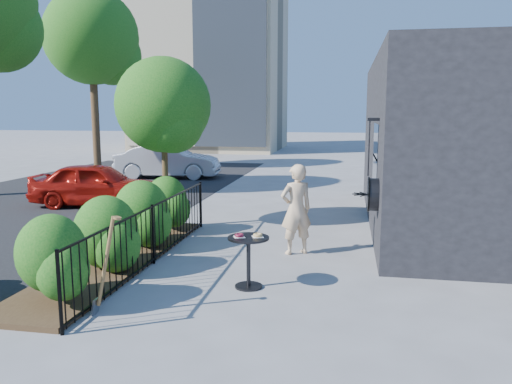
% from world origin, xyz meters
% --- Properties ---
extents(ground, '(120.00, 120.00, 0.00)m').
position_xyz_m(ground, '(0.00, 0.00, 0.00)').
color(ground, gray).
rests_on(ground, ground).
extents(shop_building, '(6.22, 9.00, 4.00)m').
position_xyz_m(shop_building, '(5.50, 4.50, 2.00)').
color(shop_building, black).
rests_on(shop_building, ground).
extents(fence, '(0.05, 6.05, 1.10)m').
position_xyz_m(fence, '(-1.50, 0.00, 0.56)').
color(fence, black).
rests_on(fence, ground).
extents(planting_bed, '(1.30, 6.00, 0.08)m').
position_xyz_m(planting_bed, '(-2.20, 0.00, 0.04)').
color(planting_bed, '#382616').
rests_on(planting_bed, ground).
extents(shrubs, '(1.10, 5.60, 1.24)m').
position_xyz_m(shrubs, '(-2.10, 0.10, 0.70)').
color(shrubs, '#135313').
rests_on(shrubs, ground).
extents(patio_tree, '(2.20, 2.20, 3.94)m').
position_xyz_m(patio_tree, '(-2.24, 2.76, 2.76)').
color(patio_tree, '#3F2B19').
rests_on(patio_tree, ground).
extents(street_tree_far, '(4.40, 4.40, 8.28)m').
position_xyz_m(street_tree_far, '(-9.94, 13.96, 5.92)').
color(street_tree_far, '#3F2B19').
rests_on(street_tree_far, ground).
extents(cafe_table, '(0.65, 0.65, 0.87)m').
position_xyz_m(cafe_table, '(0.45, -0.91, 0.57)').
color(cafe_table, black).
rests_on(cafe_table, ground).
extents(woman, '(0.77, 0.68, 1.76)m').
position_xyz_m(woman, '(0.98, 1.13, 0.88)').
color(woman, '#DBB68D').
rests_on(woman, ground).
extents(shovel, '(0.47, 0.18, 1.42)m').
position_xyz_m(shovel, '(-1.26, -2.33, 0.62)').
color(shovel, brown).
rests_on(shovel, ground).
extents(car_red, '(3.93, 2.01, 1.28)m').
position_xyz_m(car_red, '(-5.27, 5.07, 0.64)').
color(car_red, '#A5150D').
rests_on(car_red, ground).
extents(car_silver, '(4.42, 1.97, 1.41)m').
position_xyz_m(car_silver, '(-5.45, 11.44, 0.71)').
color(car_silver, '#B6B6BB').
rests_on(car_silver, ground).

